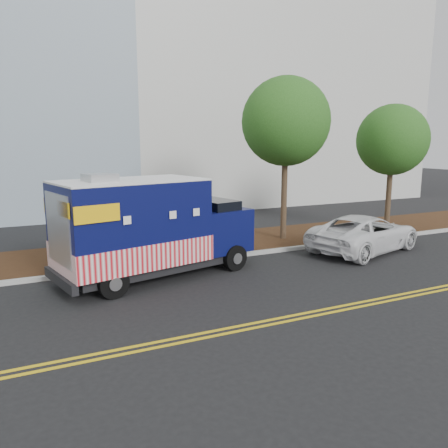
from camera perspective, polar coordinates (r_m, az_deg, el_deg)
name	(u,v)px	position (r m, az deg, el deg)	size (l,w,h in m)	color
ground	(175,277)	(14.69, -6.38, -6.85)	(120.00, 120.00, 0.00)	black
curb	(163,264)	(15.95, -8.00, -5.20)	(120.00, 0.18, 0.15)	#9E9E99
mulch_strip	(147,251)	(17.91, -9.97, -3.51)	(120.00, 4.00, 0.15)	black
centerline_near	(234,327)	(10.82, 1.38, -13.29)	(120.00, 0.10, 0.01)	gold
centerline_far	(239,331)	(10.62, 1.99, -13.78)	(120.00, 0.10, 0.01)	gold
tree_c	(286,122)	(19.40, 8.09, 13.07)	(3.81, 3.81, 7.18)	#38281C
tree_d	(392,140)	(22.88, 21.14, 10.17)	(3.40, 3.40, 6.22)	#38281C
sign_post	(116,237)	(15.46, -13.90, -1.62)	(0.06, 0.06, 2.40)	#473828
food_truck	(148,231)	(14.35, -9.87, -0.86)	(6.98, 3.85, 3.49)	black
white_car	(365,233)	(18.72, 17.92, -1.15)	(2.47, 5.37, 1.49)	white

